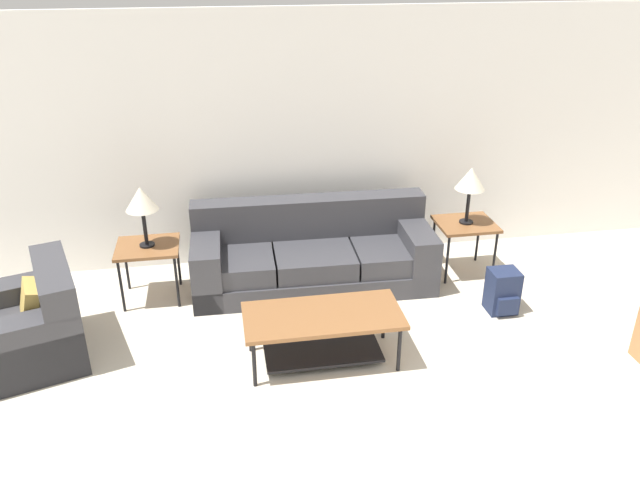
# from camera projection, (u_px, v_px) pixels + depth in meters

# --- Properties ---
(wall_back) EXTENTS (9.05, 0.06, 2.60)m
(wall_back) POSITION_uv_depth(u_px,v_px,m) (306.00, 140.00, 6.41)
(wall_back) COLOR white
(wall_back) RESTS_ON ground_plane
(couch) EXTENTS (2.38, 0.93, 0.82)m
(couch) POSITION_uv_depth(u_px,v_px,m) (313.00, 256.00, 6.24)
(couch) COLOR #38383D
(couch) RESTS_ON ground_plane
(armchair) EXTENTS (1.14, 1.16, 0.80)m
(armchair) POSITION_uv_depth(u_px,v_px,m) (26.00, 328.00, 5.08)
(armchair) COLOR #38383D
(armchair) RESTS_ON ground_plane
(coffee_table) EXTENTS (1.27, 0.59, 0.45)m
(coffee_table) POSITION_uv_depth(u_px,v_px,m) (323.00, 326.00, 5.03)
(coffee_table) COLOR brown
(coffee_table) RESTS_ON ground_plane
(side_table_left) EXTENTS (0.58, 0.51, 0.56)m
(side_table_left) POSITION_uv_depth(u_px,v_px,m) (148.00, 251.00, 5.87)
(side_table_left) COLOR brown
(side_table_left) RESTS_ON ground_plane
(side_table_right) EXTENTS (0.58, 0.51, 0.56)m
(side_table_right) POSITION_uv_depth(u_px,v_px,m) (465.00, 227.00, 6.35)
(side_table_right) COLOR brown
(side_table_right) RESTS_ON ground_plane
(table_lamp_left) EXTENTS (0.30, 0.30, 0.59)m
(table_lamp_left) POSITION_uv_depth(u_px,v_px,m) (141.00, 200.00, 5.65)
(table_lamp_left) COLOR black
(table_lamp_left) RESTS_ON side_table_left
(table_lamp_right) EXTENTS (0.30, 0.30, 0.59)m
(table_lamp_right) POSITION_uv_depth(u_px,v_px,m) (471.00, 180.00, 6.13)
(table_lamp_right) COLOR black
(table_lamp_right) RESTS_ON side_table_right
(backpack) EXTENTS (0.26, 0.31, 0.42)m
(backpack) POSITION_uv_depth(u_px,v_px,m) (503.00, 292.00, 5.78)
(backpack) COLOR #1E2847
(backpack) RESTS_ON ground_plane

